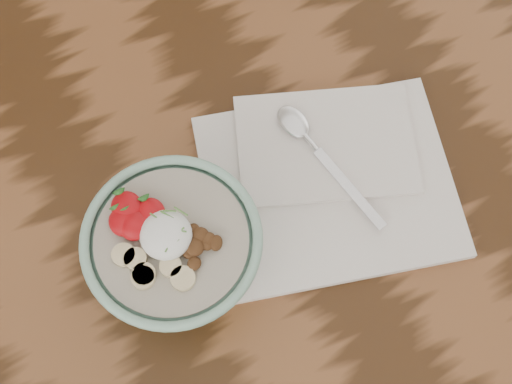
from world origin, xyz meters
TOP-DOWN VIEW (x-y plane):
  - table at (0.00, 0.00)cm, footprint 160.00×90.00cm
  - breakfast_bowl at (-15.21, 1.66)cm, footprint 18.15×18.15cm
  - napkin at (4.46, 2.80)cm, footprint 33.79×30.22cm
  - spoon at (4.40, 7.73)cm, footprint 4.81×18.64cm

SIDE VIEW (x-z plane):
  - table at x=0.00cm, z-range 28.20..103.20cm
  - napkin at x=4.46cm, z-range 74.86..76.60cm
  - spoon at x=4.40cm, z-range 76.66..77.63cm
  - breakfast_bowl at x=-15.21cm, z-range 75.10..87.30cm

